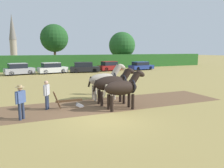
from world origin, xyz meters
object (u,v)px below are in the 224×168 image
at_px(plow, 72,103).
at_px(parked_car_center_right, 52,68).
at_px(farmer_onlooker_left, 21,100).
at_px(tree_center_left, 54,38).
at_px(parked_car_far_right, 110,66).
at_px(parked_car_right, 84,67).
at_px(parked_car_end_right, 141,66).
at_px(draft_horse_lead_left, 123,88).
at_px(farmer_at_plow, 47,93).
at_px(draft_horse_lead_right, 113,83).
at_px(tree_center, 122,45).
at_px(draft_horse_trail_left, 105,79).
at_px(farmer_beside_team, 99,83).
at_px(parked_car_center, 19,69).
at_px(church_spire, 13,36).

distance_m(plow, parked_car_center_right, 20.26).
bearing_deg(farmer_onlooker_left, tree_center_left, 121.98).
height_order(farmer_onlooker_left, parked_car_far_right, farmer_onlooker_left).
relative_size(plow, farmer_onlooker_left, 1.03).
xyz_separation_m(parked_car_right, parked_car_end_right, (10.11, -0.15, -0.06)).
bearing_deg(tree_center_left, parked_car_right, -79.05).
height_order(tree_center_left, draft_horse_lead_left, tree_center_left).
bearing_deg(parked_car_far_right, farmer_at_plow, -129.92).
bearing_deg(parked_car_far_right, draft_horse_lead_left, -119.46).
height_order(draft_horse_lead_right, farmer_onlooker_left, draft_horse_lead_right).
bearing_deg(tree_center, draft_horse_lead_left, -117.36).
distance_m(tree_center_left, draft_horse_lead_left, 33.07).
xyz_separation_m(tree_center_left, draft_horse_trail_left, (-2.12, -29.93, -4.24)).
distance_m(parked_car_center_right, parked_car_far_right, 9.32).
relative_size(farmer_at_plow, farmer_onlooker_left, 0.97).
bearing_deg(parked_car_end_right, tree_center_left, 130.48).
xyz_separation_m(tree_center, farmer_onlooker_left, (-21.35, -30.50, -3.37)).
relative_size(parked_car_center_right, parked_car_end_right, 0.97).
height_order(farmer_beside_team, parked_car_center, parked_car_center).
height_order(plow, parked_car_center_right, parked_car_center_right).
height_order(church_spire, parked_car_end_right, church_spire).
relative_size(plow, parked_car_far_right, 0.43).
distance_m(plow, farmer_at_plow, 1.52).
relative_size(draft_horse_lead_left, farmer_at_plow, 1.62).
height_order(tree_center, farmer_onlooker_left, tree_center).
bearing_deg(church_spire, draft_horse_lead_right, -85.79).
bearing_deg(farmer_beside_team, parked_car_center_right, 75.38).
bearing_deg(parked_car_far_right, parked_car_right, -179.55).
height_order(draft_horse_trail_left, farmer_onlooker_left, draft_horse_trail_left).
bearing_deg(church_spire, parked_car_end_right, -66.22).
height_order(draft_horse_lead_right, farmer_at_plow, draft_horse_lead_right).
height_order(farmer_beside_team, parked_car_far_right, farmer_beside_team).
xyz_separation_m(plow, farmer_beside_team, (2.94, 3.08, 0.58)).
height_order(plow, farmer_beside_team, farmer_beside_team).
height_order(plow, parked_car_end_right, parked_car_end_right).
xyz_separation_m(draft_horse_lead_right, farmer_onlooker_left, (-5.41, -1.00, -0.31)).
bearing_deg(draft_horse_trail_left, parked_car_center_right, 93.46).
height_order(draft_horse_trail_left, plow, draft_horse_trail_left).
bearing_deg(parked_car_center, farmer_onlooker_left, -102.35).
distance_m(farmer_at_plow, farmer_onlooker_left, 2.00).
relative_size(tree_center_left, parked_car_far_right, 2.03).
relative_size(tree_center, church_spire, 0.50).
distance_m(parked_car_right, parked_car_end_right, 10.11).
xyz_separation_m(tree_center_left, parked_car_center, (-6.97, -11.04, -4.86)).
height_order(farmer_onlooker_left, parked_car_right, farmer_onlooker_left).
relative_size(tree_center, plow, 4.06).
xyz_separation_m(draft_horse_lead_left, parked_car_right, (4.47, 21.17, -0.52)).
relative_size(farmer_onlooker_left, parked_car_end_right, 0.39).
bearing_deg(farmer_beside_team, parked_car_far_right, 46.48).
bearing_deg(parked_car_end_right, farmer_at_plow, -139.99).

